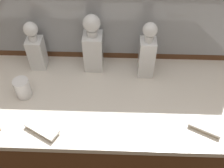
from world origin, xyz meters
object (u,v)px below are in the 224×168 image
Objects in this scene: crystal_decanter_front at (93,48)px; crystal_tumbler_front at (23,89)px; silver_brush_front at (206,127)px; silver_brush_left at (42,129)px; crystal_decanter_far_left at (147,55)px; crystal_decanter_left at (36,50)px.

crystal_tumbler_front is (-0.31, -0.20, -0.08)m from crystal_decanter_front.
crystal_decanter_front is at bearing 32.68° from crystal_tumbler_front.
silver_brush_left is at bearing -177.26° from silver_brush_front.
crystal_tumbler_front is 0.23m from silver_brush_left.
silver_brush_front is at bearing -35.83° from crystal_decanter_front.
silver_brush_left is at bearing -141.61° from crystal_decanter_far_left.
crystal_tumbler_front is at bearing 122.38° from silver_brush_left.
silver_brush_front is (0.24, -0.32, -0.11)m from crystal_decanter_far_left.
crystal_tumbler_front is at bearing -147.32° from crystal_decanter_front.
silver_brush_front is (0.49, -0.35, -0.11)m from crystal_decanter_front.
crystal_decanter_far_left is at bearing -3.87° from crystal_decanter_left.
crystal_decanter_front is at bearing 144.17° from silver_brush_front.
silver_brush_front is at bearing -53.00° from crystal_decanter_far_left.
crystal_decanter_front is 1.02× the size of crystal_decanter_far_left.
crystal_tumbler_front is (-0.03, -0.19, -0.06)m from crystal_decanter_left.
crystal_tumbler_front reaches higher than silver_brush_front.
silver_brush_left is (-0.19, -0.39, -0.11)m from crystal_decanter_front.
silver_brush_front is (0.77, -0.35, -0.09)m from crystal_decanter_left.
silver_brush_left is at bearing -57.62° from crystal_tumbler_front.
crystal_tumbler_front is at bearing -99.26° from crystal_decanter_left.
crystal_decanter_left reaches higher than silver_brush_left.
crystal_decanter_front is at bearing 64.21° from silver_brush_left.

